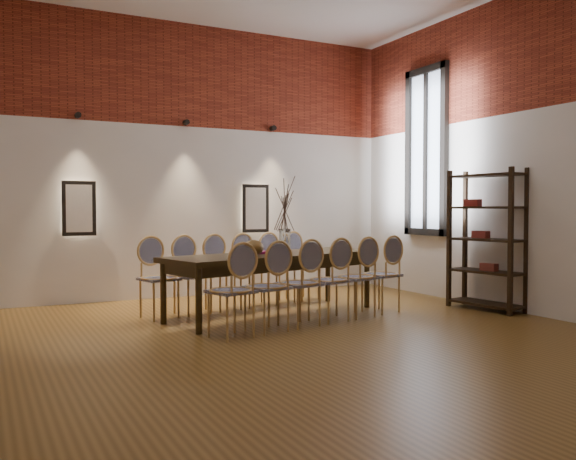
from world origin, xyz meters
name	(u,v)px	position (x,y,z in m)	size (l,w,h in m)	color
floor	(277,346)	(0.00, 0.00, -0.01)	(7.00, 7.00, 0.02)	brown
wall_back	(170,160)	(0.00, 3.55, 2.00)	(7.00, 0.10, 4.00)	silver
wall_right	(542,150)	(3.55, 0.00, 2.00)	(0.10, 7.00, 4.00)	silver
brick_band_back	(171,73)	(0.00, 3.48, 3.25)	(7.00, 0.02, 1.50)	maroon
brick_band_right	(539,45)	(3.48, 0.00, 3.25)	(0.02, 7.00, 1.50)	maroon
niche_left	(79,208)	(-1.30, 3.45, 1.30)	(0.36, 0.06, 0.66)	#FFEAC6
niche_right	(255,208)	(1.30, 3.45, 1.30)	(0.36, 0.06, 0.66)	#FFEAC6
spot_fixture_left	(78,115)	(-1.30, 3.42, 2.55)	(0.08, 0.08, 0.10)	black
spot_fixture_mid	(186,122)	(0.20, 3.42, 2.55)	(0.08, 0.08, 0.10)	black
spot_fixture_right	(273,128)	(1.60, 3.42, 2.55)	(0.08, 0.08, 0.10)	black
window_glass	(427,151)	(3.46, 2.00, 2.15)	(0.02, 0.78, 2.38)	silver
window_frame	(426,151)	(3.44, 2.00, 2.15)	(0.08, 0.90, 2.50)	black
window_mullion	(426,151)	(3.44, 2.00, 2.15)	(0.06, 0.06, 2.40)	black
dining_table	(273,284)	(0.67, 1.49, 0.38)	(2.76, 0.89, 0.75)	#35250D
chair_near_a	(231,291)	(-0.26, 0.50, 0.47)	(0.44, 0.44, 0.94)	tan
chair_near_b	(267,287)	(0.18, 0.62, 0.47)	(0.44, 0.44, 0.94)	tan
chair_near_c	(299,284)	(0.63, 0.73, 0.47)	(0.44, 0.44, 0.94)	tan
chair_near_d	(329,280)	(1.07, 0.84, 0.47)	(0.44, 0.44, 0.94)	tan
chair_near_e	(356,277)	(1.52, 0.95, 0.47)	(0.44, 0.44, 0.94)	tan
chair_near_f	(381,275)	(1.97, 1.07, 0.47)	(0.44, 0.44, 0.94)	tan
chair_far_a	(159,279)	(-0.62, 1.91, 0.47)	(0.44, 0.44, 0.94)	tan
chair_far_b	(193,276)	(-0.17, 2.02, 0.47)	(0.44, 0.44, 0.94)	tan
chair_far_c	(223,273)	(0.27, 2.13, 0.47)	(0.44, 0.44, 0.94)	tan
chair_far_d	(252,271)	(0.72, 2.24, 0.47)	(0.44, 0.44, 0.94)	tan
chair_far_e	(278,269)	(1.17, 2.36, 0.47)	(0.44, 0.44, 0.94)	tan
chair_far_f	(303,266)	(1.61, 2.47, 0.47)	(0.44, 0.44, 0.94)	tan
vase	(285,241)	(0.86, 1.53, 0.90)	(0.14, 0.14, 0.30)	silver
dried_branches	(285,204)	(0.86, 1.53, 1.35)	(0.50, 0.50, 0.70)	#483429
bowl	(254,248)	(0.36, 1.36, 0.84)	(0.24, 0.24, 0.18)	brown
book	(258,252)	(0.51, 1.56, 0.77)	(0.26, 0.18, 0.03)	maroon
shelving_rack	(486,240)	(3.28, 0.61, 0.90)	(0.38, 1.00, 1.80)	black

